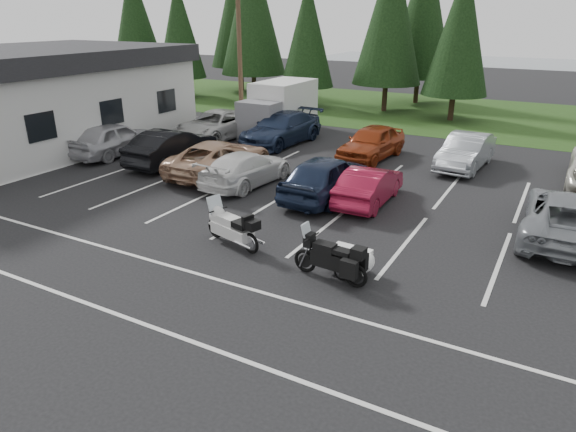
% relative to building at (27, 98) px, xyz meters
% --- Properties ---
extents(ground, '(120.00, 120.00, 0.00)m').
position_rel_building_xyz_m(ground, '(18.00, -4.00, -2.45)').
color(ground, black).
rests_on(ground, ground).
extents(grass_strip, '(80.00, 16.00, 0.01)m').
position_rel_building_xyz_m(grass_strip, '(18.00, 20.00, -2.45)').
color(grass_strip, '#213C13').
rests_on(grass_strip, ground).
extents(lake_water, '(70.00, 50.00, 0.02)m').
position_rel_building_xyz_m(lake_water, '(22.00, 51.00, -2.45)').
color(lake_water, slate).
rests_on(lake_water, ground).
extents(building, '(10.60, 15.60, 4.90)m').
position_rel_building_xyz_m(building, '(0.00, 0.00, 0.00)').
color(building, silver).
rests_on(building, ground).
extents(utility_pole, '(1.60, 0.26, 9.00)m').
position_rel_building_xyz_m(utility_pole, '(8.00, 8.00, 2.25)').
color(utility_pole, '#473321').
rests_on(utility_pole, ground).
extents(box_truck, '(2.40, 5.60, 2.90)m').
position_rel_building_xyz_m(box_truck, '(10.00, 8.50, -1.00)').
color(box_truck, silver).
rests_on(box_truck, ground).
extents(stall_markings, '(32.00, 16.00, 0.01)m').
position_rel_building_xyz_m(stall_markings, '(18.00, -2.00, -2.45)').
color(stall_markings, silver).
rests_on(stall_markings, ground).
extents(conifer_0, '(4.58, 4.58, 10.66)m').
position_rel_building_xyz_m(conifer_0, '(-10.00, 18.50, 3.78)').
color(conifer_0, '#332316').
rests_on(conifer_0, ground).
extents(conifer_1, '(3.96, 3.96, 9.22)m').
position_rel_building_xyz_m(conifer_1, '(-4.00, 17.20, 2.94)').
color(conifer_1, '#332316').
rests_on(conifer_1, ground).
extents(conifer_2, '(5.10, 5.10, 11.89)m').
position_rel_building_xyz_m(conifer_2, '(2.00, 18.80, 4.50)').
color(conifer_2, '#332316').
rests_on(conifer_2, ground).
extents(conifer_3, '(3.87, 3.87, 9.02)m').
position_rel_building_xyz_m(conifer_3, '(7.50, 17.40, 2.82)').
color(conifer_3, '#332316').
rests_on(conifer_3, ground).
extents(conifer_4, '(4.80, 4.80, 11.17)m').
position_rel_building_xyz_m(conifer_4, '(13.00, 18.90, 4.08)').
color(conifer_4, '#332316').
rests_on(conifer_4, ground).
extents(conifer_5, '(4.14, 4.14, 9.63)m').
position_rel_building_xyz_m(conifer_5, '(18.00, 17.60, 3.18)').
color(conifer_5, '#332316').
rests_on(conifer_5, ground).
extents(conifer_back_a, '(5.28, 5.28, 12.30)m').
position_rel_building_xyz_m(conifer_back_a, '(-2.00, 23.00, 4.74)').
color(conifer_back_a, '#332316').
rests_on(conifer_back_a, ground).
extents(conifer_back_b, '(4.97, 4.97, 11.58)m').
position_rel_building_xyz_m(conifer_back_b, '(14.00, 23.50, 4.32)').
color(conifer_back_b, '#332316').
rests_on(conifer_back_b, ground).
extents(car_near_0, '(2.03, 4.85, 1.64)m').
position_rel_building_xyz_m(car_near_0, '(5.49, 0.52, -1.63)').
color(car_near_0, '#B0B0B5').
rests_on(car_near_0, ground).
extents(car_near_1, '(1.80, 4.96, 1.62)m').
position_rel_building_xyz_m(car_near_1, '(9.05, 0.62, -1.64)').
color(car_near_1, black).
rests_on(car_near_1, ground).
extents(car_near_2, '(2.51, 5.42, 1.50)m').
position_rel_building_xyz_m(car_near_2, '(12.01, 0.27, -1.70)').
color(car_near_2, '#A47C5F').
rests_on(car_near_2, ground).
extents(car_near_3, '(2.18, 4.77, 1.35)m').
position_rel_building_xyz_m(car_near_3, '(13.74, -0.30, -1.77)').
color(car_near_3, silver).
rests_on(car_near_3, ground).
extents(car_near_4, '(2.11, 4.93, 1.66)m').
position_rel_building_xyz_m(car_near_4, '(17.29, -0.22, -1.62)').
color(car_near_4, '#151F36').
rests_on(car_near_4, ground).
extents(car_near_5, '(1.55, 4.16, 1.36)m').
position_rel_building_xyz_m(car_near_5, '(18.90, 0.03, -1.77)').
color(car_near_5, maroon).
rests_on(car_near_5, ground).
extents(car_near_6, '(2.55, 5.45, 1.51)m').
position_rel_building_xyz_m(car_near_6, '(25.41, -0.13, -1.70)').
color(car_near_6, gray).
rests_on(car_near_6, ground).
extents(car_far_0, '(2.81, 5.71, 1.56)m').
position_rel_building_xyz_m(car_far_0, '(7.81, 5.68, -1.67)').
color(car_far_0, silver).
rests_on(car_far_0, ground).
extents(car_far_1, '(2.76, 5.83, 1.64)m').
position_rel_building_xyz_m(car_far_1, '(11.52, 6.48, -1.63)').
color(car_far_1, '#17233B').
rests_on(car_far_1, ground).
extents(car_far_2, '(2.28, 4.82, 1.59)m').
position_rel_building_xyz_m(car_far_2, '(16.80, 5.97, -1.65)').
color(car_far_2, maroon).
rests_on(car_far_2, ground).
extents(car_far_3, '(1.92, 4.72, 1.52)m').
position_rel_building_xyz_m(car_far_3, '(21.07, 6.49, -1.69)').
color(car_far_3, gray).
rests_on(car_far_3, ground).
extents(touring_motorcycle, '(2.65, 1.43, 1.40)m').
position_rel_building_xyz_m(touring_motorcycle, '(16.64, -5.50, -1.75)').
color(touring_motorcycle, silver).
rests_on(touring_motorcycle, ground).
extents(cargo_trailer, '(1.58, 0.95, 0.71)m').
position_rel_building_xyz_m(cargo_trailer, '(20.42, -5.49, -2.10)').
color(cargo_trailer, white).
rests_on(cargo_trailer, ground).
extents(adventure_motorcycle, '(2.46, 1.04, 1.46)m').
position_rel_building_xyz_m(adventure_motorcycle, '(20.10, -6.05, -1.72)').
color(adventure_motorcycle, black).
rests_on(adventure_motorcycle, ground).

